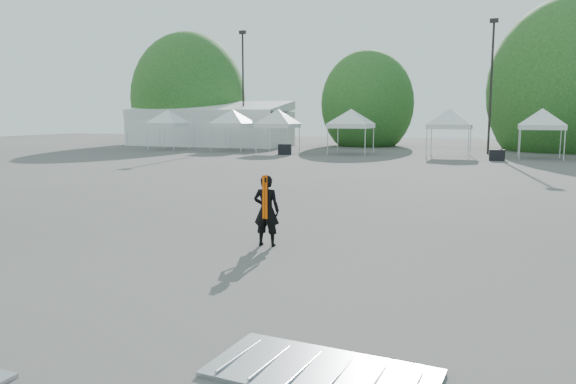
% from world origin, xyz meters
% --- Properties ---
extents(ground, '(120.00, 120.00, 0.00)m').
position_xyz_m(ground, '(0.00, 0.00, 0.00)').
color(ground, '#474442').
rests_on(ground, ground).
extents(marquee, '(15.00, 6.25, 4.23)m').
position_xyz_m(marquee, '(-22.00, 35.00, 1.97)').
color(marquee, silver).
rests_on(marquee, ground).
extents(light_pole_west, '(0.60, 0.25, 10.30)m').
position_xyz_m(light_pole_west, '(-18.00, 34.00, 5.77)').
color(light_pole_west, black).
rests_on(light_pole_west, ground).
extents(light_pole_east, '(0.60, 0.25, 9.80)m').
position_xyz_m(light_pole_east, '(3.00, 32.00, 5.52)').
color(light_pole_east, black).
rests_on(light_pole_east, ground).
extents(tree_far_w, '(4.80, 4.80, 7.30)m').
position_xyz_m(tree_far_w, '(-26.00, 38.00, 4.54)').
color(tree_far_w, '#382314').
rests_on(tree_far_w, ground).
extents(tree_mid_w, '(4.16, 4.16, 6.33)m').
position_xyz_m(tree_mid_w, '(-8.00, 40.00, 3.93)').
color(tree_mid_w, '#382314').
rests_on(tree_mid_w, ground).
extents(tree_mid_e, '(5.12, 5.12, 7.79)m').
position_xyz_m(tree_mid_e, '(9.00, 39.00, 4.84)').
color(tree_mid_e, '#382314').
rests_on(tree_mid_e, ground).
extents(tent_a, '(3.78, 3.78, 3.88)m').
position_xyz_m(tent_a, '(-22.33, 28.39, 3.06)').
color(tent_a, silver).
rests_on(tent_a, ground).
extents(tent_b, '(4.07, 4.07, 3.88)m').
position_xyz_m(tent_b, '(-16.53, 28.84, 3.06)').
color(tent_b, silver).
rests_on(tent_b, ground).
extents(tent_c, '(3.88, 3.88, 3.88)m').
position_xyz_m(tent_c, '(-12.04, 27.48, 3.06)').
color(tent_c, silver).
rests_on(tent_c, ground).
extents(tent_d, '(4.22, 4.22, 3.88)m').
position_xyz_m(tent_d, '(-6.52, 28.21, 3.06)').
color(tent_d, silver).
rests_on(tent_d, ground).
extents(tent_e, '(4.13, 4.13, 3.88)m').
position_xyz_m(tent_e, '(0.49, 28.20, 3.06)').
color(tent_e, silver).
rests_on(tent_e, ground).
extents(tent_f, '(4.00, 4.00, 3.88)m').
position_xyz_m(tent_f, '(6.34, 28.49, 3.06)').
color(tent_f, silver).
rests_on(tent_f, ground).
extents(man, '(0.62, 0.44, 1.59)m').
position_xyz_m(man, '(-0.90, -1.14, 0.80)').
color(man, black).
rests_on(man, ground).
extents(barrier_mid, '(2.60, 1.45, 0.08)m').
position_xyz_m(barrier_mid, '(2.12, -6.71, 0.04)').
color(barrier_mid, '#A5A9AD').
rests_on(barrier_mid, ground).
extents(crate_west, '(1.16, 1.02, 0.75)m').
position_xyz_m(crate_west, '(-10.97, 26.13, 0.38)').
color(crate_west, black).
rests_on(crate_west, ground).
extents(crate_mid, '(0.96, 0.77, 0.71)m').
position_xyz_m(crate_mid, '(3.69, 25.65, 0.36)').
color(crate_mid, black).
rests_on(crate_mid, ground).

